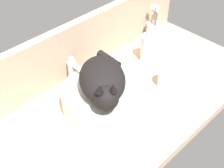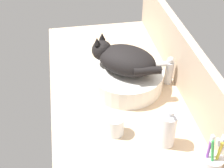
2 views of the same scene
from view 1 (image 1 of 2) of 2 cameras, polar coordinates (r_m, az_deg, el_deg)
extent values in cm
cube|color=#D1B28E|center=(125.68, 1.23, -4.27)|extent=(129.16, 58.83, 4.00)
cube|color=tan|center=(132.40, -7.31, 6.19)|extent=(129.16, 3.60, 24.40)
cylinder|color=silver|center=(120.75, -1.71, -2.52)|extent=(31.71, 31.71, 8.31)
ellipsoid|color=black|center=(114.25, -1.80, 0.96)|extent=(28.58, 30.20, 11.00)
sphere|color=black|center=(104.51, -1.06, -2.62)|extent=(8.80, 8.80, 8.80)
cone|color=black|center=(100.30, 0.22, -0.68)|extent=(2.80, 2.80, 3.20)
cone|color=black|center=(99.92, -2.28, -0.91)|extent=(2.80, 2.80, 3.20)
cylinder|color=black|center=(122.50, -0.60, 4.50)|extent=(3.65, 11.12, 3.20)
cylinder|color=silver|center=(131.24, -7.25, 2.15)|extent=(3.60, 3.60, 11.00)
cylinder|color=silver|center=(124.96, -6.04, 2.82)|extent=(2.51, 10.06, 2.20)
sphere|color=silver|center=(127.13, -7.50, 4.48)|extent=(2.80, 2.80, 2.80)
cylinder|color=silver|center=(142.79, 6.42, 6.52)|extent=(5.92, 5.92, 13.48)
cylinder|color=silver|center=(138.31, 6.67, 9.28)|extent=(1.20, 1.20, 2.80)
cylinder|color=silver|center=(138.39, 7.04, 9.95)|extent=(2.20, 1.00, 1.00)
cylinder|color=silver|center=(159.34, 7.42, 9.53)|extent=(6.52, 6.52, 9.02)
cylinder|color=white|center=(157.63, 7.07, 11.05)|extent=(4.11, 1.58, 16.88)
cube|color=white|center=(153.53, 7.34, 13.78)|extent=(1.64, 0.90, 2.61)
cylinder|color=green|center=(157.28, 7.97, 10.89)|extent=(2.89, 3.16, 16.96)
cube|color=white|center=(153.18, 8.28, 13.62)|extent=(1.48, 1.11, 2.61)
cylinder|color=purple|center=(155.66, 7.91, 10.55)|extent=(2.31, 1.46, 17.04)
cube|color=white|center=(151.51, 8.21, 13.30)|extent=(1.40, 0.88, 2.52)
cylinder|color=yellow|center=(157.85, 7.43, 11.06)|extent=(2.12, 1.59, 17.04)
cube|color=white|center=(153.76, 7.71, 13.79)|extent=(1.37, 0.90, 2.51)
cylinder|color=white|center=(131.64, 9.70, 1.01)|extent=(6.43, 6.43, 7.59)
cylinder|color=silver|center=(132.51, 9.63, 0.56)|extent=(5.66, 5.66, 4.87)
camera|label=2|loc=(1.69, 39.22, 33.93)|focal=50.00mm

